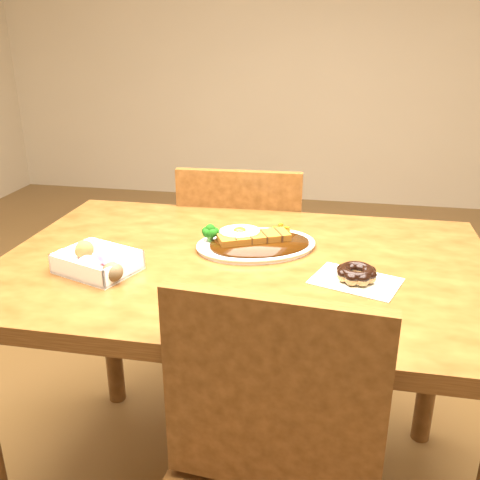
% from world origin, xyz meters
% --- Properties ---
extents(table, '(1.20, 0.80, 0.75)m').
position_xyz_m(table, '(0.00, 0.00, 0.65)').
color(table, '#44260D').
rests_on(table, ground).
extents(chair_far, '(0.44, 0.44, 0.87)m').
position_xyz_m(chair_far, '(-0.10, 0.53, 0.48)').
color(chair_far, '#44260D').
rests_on(chair_far, ground).
extents(katsu_curry_plate, '(0.36, 0.32, 0.06)m').
position_xyz_m(katsu_curry_plate, '(0.01, 0.09, 0.77)').
color(katsu_curry_plate, white).
rests_on(katsu_curry_plate, table).
extents(donut_box, '(0.21, 0.18, 0.05)m').
position_xyz_m(donut_box, '(-0.33, -0.13, 0.77)').
color(donut_box, white).
rests_on(donut_box, table).
extents(pon_de_ring, '(0.22, 0.18, 0.04)m').
position_xyz_m(pon_de_ring, '(0.27, -0.07, 0.77)').
color(pon_de_ring, silver).
rests_on(pon_de_ring, table).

